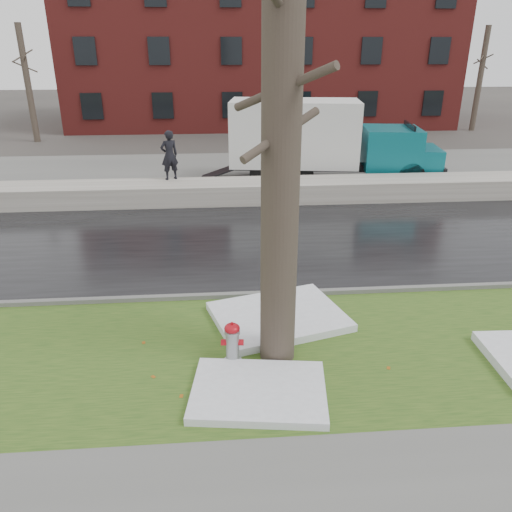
{
  "coord_description": "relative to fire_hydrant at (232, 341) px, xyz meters",
  "views": [
    {
      "loc": [
        -1.33,
        -9.17,
        5.39
      ],
      "look_at": [
        -0.51,
        1.11,
        1.0
      ],
      "focal_mm": 35.0,
      "sensor_mm": 36.0,
      "label": 1
    }
  ],
  "objects": [
    {
      "name": "verge",
      "position": [
        1.15,
        0.31,
        -0.47
      ],
      "size": [
        60.0,
        4.5,
        0.04
      ],
      "primitive_type": "cube",
      "color": "#264818",
      "rests_on": "ground"
    },
    {
      "name": "worker",
      "position": [
        -1.89,
        10.8,
        1.16
      ],
      "size": [
        0.77,
        0.66,
        1.79
      ],
      "primitive_type": "imported",
      "rotation": [
        0.0,
        0.0,
        3.57
      ],
      "color": "black",
      "rests_on": "snowbank"
    },
    {
      "name": "bg_tree_right",
      "position": [
        17.15,
        25.56,
        2.84
      ],
      "size": [
        1.4,
        1.62,
        6.5
      ],
      "color": "brown",
      "rests_on": "ground"
    },
    {
      "name": "snowbank",
      "position": [
        1.15,
        10.26,
        -0.12
      ],
      "size": [
        60.0,
        1.6,
        0.75
      ],
      "primitive_type": "cube",
      "color": "#B9B3A9",
      "rests_on": "ground"
    },
    {
      "name": "tree",
      "position": [
        0.83,
        0.16,
        3.53
      ],
      "size": [
        1.43,
        1.67,
        7.91
      ],
      "rotation": [
        0.0,
        0.0,
        0.31
      ],
      "color": "brown",
      "rests_on": "verge"
    },
    {
      "name": "ground",
      "position": [
        1.15,
        1.56,
        -0.49
      ],
      "size": [
        120.0,
        120.0,
        0.0
      ],
      "primitive_type": "plane",
      "color": "#47423D",
      "rests_on": "ground"
    },
    {
      "name": "snow_patch_near",
      "position": [
        1.02,
        1.46,
        -0.37
      ],
      "size": [
        3.05,
        2.64,
        0.16
      ],
      "primitive_type": "cube",
      "rotation": [
        0.0,
        0.0,
        0.28
      ],
      "color": "white",
      "rests_on": "verge"
    },
    {
      "name": "road",
      "position": [
        1.15,
        6.06,
        -0.48
      ],
      "size": [
        60.0,
        7.0,
        0.03
      ],
      "primitive_type": "cube",
      "color": "black",
      "rests_on": "ground"
    },
    {
      "name": "fire_hydrant",
      "position": [
        0.0,
        0.0,
        0.0
      ],
      "size": [
        0.41,
        0.36,
        0.85
      ],
      "rotation": [
        0.0,
        0.0,
        -0.08
      ],
      "color": "#919598",
      "rests_on": "verge"
    },
    {
      "name": "parking_lot",
      "position": [
        1.15,
        14.56,
        -0.48
      ],
      "size": [
        60.0,
        9.0,
        0.03
      ],
      "primitive_type": "cube",
      "color": "slate",
      "rests_on": "ground"
    },
    {
      "name": "box_truck",
      "position": [
        4.1,
        12.95,
        1.27
      ],
      "size": [
        10.08,
        3.46,
        3.32
      ],
      "rotation": [
        0.0,
        0.0,
        -0.14
      ],
      "color": "black",
      "rests_on": "ground"
    },
    {
      "name": "bg_tree_center",
      "position": [
        -4.85,
        27.56,
        2.84
      ],
      "size": [
        1.4,
        1.62,
        6.5
      ],
      "color": "brown",
      "rests_on": "ground"
    },
    {
      "name": "snow_patch_far",
      "position": [
        0.39,
        -0.94,
        -0.38
      ],
      "size": [
        2.39,
        1.87,
        0.14
      ],
      "primitive_type": "cube",
      "rotation": [
        0.0,
        0.0,
        -0.13
      ],
      "color": "white",
      "rests_on": "verge"
    },
    {
      "name": "bg_tree_left",
      "position": [
        -10.85,
        23.56,
        2.84
      ],
      "size": [
        1.4,
        1.62,
        6.5
      ],
      "color": "brown",
      "rests_on": "ground"
    },
    {
      "name": "curb",
      "position": [
        1.15,
        2.56,
        -0.42
      ],
      "size": [
        60.0,
        0.15,
        0.14
      ],
      "primitive_type": "cube",
      "color": "slate",
      "rests_on": "ground"
    },
    {
      "name": "brick_building",
      "position": [
        3.15,
        31.56,
        4.51
      ],
      "size": [
        26.0,
        12.0,
        10.0
      ],
      "primitive_type": "cube",
      "color": "maroon",
      "rests_on": "ground"
    }
  ]
}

